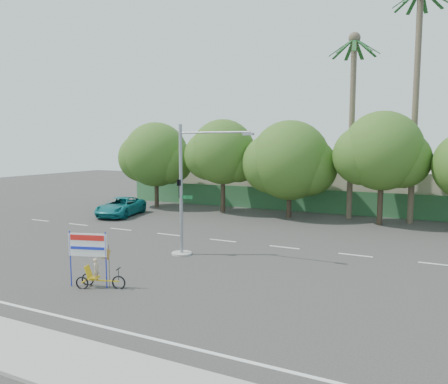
% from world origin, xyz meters
% --- Properties ---
extents(ground, '(120.00, 120.00, 0.00)m').
position_xyz_m(ground, '(0.00, 0.00, 0.00)').
color(ground, '#33302D').
rests_on(ground, ground).
extents(sidewalk_near, '(50.00, 2.40, 0.12)m').
position_xyz_m(sidewalk_near, '(0.00, -7.50, 0.06)').
color(sidewalk_near, gray).
rests_on(sidewalk_near, ground).
extents(fence, '(38.00, 0.08, 2.00)m').
position_xyz_m(fence, '(0.00, 21.50, 1.00)').
color(fence, '#336B3D').
rests_on(fence, ground).
extents(building_left, '(12.00, 8.00, 4.00)m').
position_xyz_m(building_left, '(-10.00, 26.00, 2.00)').
color(building_left, '#B9B093').
rests_on(building_left, ground).
extents(building_right, '(14.00, 8.00, 3.60)m').
position_xyz_m(building_right, '(8.00, 26.00, 1.80)').
color(building_right, '#B9B093').
rests_on(building_right, ground).
extents(tree_far_left, '(7.14, 6.00, 7.96)m').
position_xyz_m(tree_far_left, '(-14.05, 18.00, 4.76)').
color(tree_far_left, '#473828').
rests_on(tree_far_left, ground).
extents(tree_left, '(6.66, 5.60, 8.07)m').
position_xyz_m(tree_left, '(-7.05, 18.00, 5.06)').
color(tree_left, '#473828').
rests_on(tree_left, ground).
extents(tree_center, '(7.62, 6.40, 7.85)m').
position_xyz_m(tree_center, '(-1.05, 18.00, 4.47)').
color(tree_center, '#473828').
rests_on(tree_center, ground).
extents(tree_right, '(6.90, 5.80, 8.36)m').
position_xyz_m(tree_right, '(5.95, 18.00, 5.24)').
color(tree_right, '#473828').
rests_on(tree_right, ground).
extents(palm_tall, '(3.73, 3.79, 17.45)m').
position_xyz_m(palm_tall, '(8.00, 19.50, 10.46)').
color(palm_tall, '#70604C').
rests_on(palm_tall, ground).
extents(palm_short, '(3.73, 3.79, 14.45)m').
position_xyz_m(palm_short, '(3.50, 19.50, 8.86)').
color(palm_short, '#70604C').
rests_on(palm_short, ground).
extents(traffic_signal, '(4.72, 1.10, 7.00)m').
position_xyz_m(traffic_signal, '(-2.20, 3.98, 2.92)').
color(traffic_signal, gray).
rests_on(traffic_signal, ground).
extents(trike_billboard, '(2.37, 0.98, 2.41)m').
position_xyz_m(trike_billboard, '(-2.86, -2.31, 0.97)').
color(trike_billboard, black).
rests_on(trike_billboard, ground).
extents(pickup_truck, '(3.71, 5.92, 1.52)m').
position_xyz_m(pickup_truck, '(-13.80, 12.58, 0.76)').
color(pickup_truck, '#107276').
rests_on(pickup_truck, ground).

